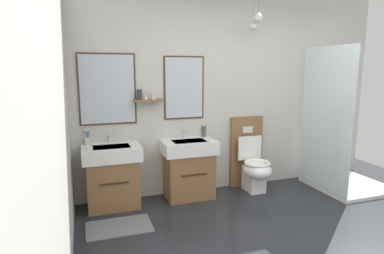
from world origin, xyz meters
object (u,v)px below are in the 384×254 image
toilet (251,163)px  toothbrush_cup (87,140)px  vanity_sink_left (112,175)px  vanity_sink_right (189,167)px  soap_dispenser (204,131)px  shower_tray (340,161)px

toilet → toothbrush_cup: bearing=175.7°
vanity_sink_left → vanity_sink_right: (0.97, 0.00, 0.00)m
vanity_sink_left → soap_dispenser: size_ratio=4.22×
vanity_sink_left → shower_tray: shower_tray is taller
vanity_sink_right → shower_tray: 2.11m
soap_dispenser → vanity_sink_left: bearing=-172.6°
vanity_sink_right → soap_dispenser: bearing=30.5°
vanity_sink_right → toothbrush_cup: 1.31m
toilet → shower_tray: 1.23m
vanity_sink_left → soap_dispenser: (1.24, 0.16, 0.44)m
vanity_sink_left → vanity_sink_right: size_ratio=1.00×
vanity_sink_left → vanity_sink_right: 0.97m
vanity_sink_left → toothbrush_cup: bearing=150.1°
vanity_sink_left → toilet: bearing=-0.3°
soap_dispenser → shower_tray: size_ratio=0.09×
vanity_sink_right → toilet: 0.91m
vanity_sink_right → vanity_sink_left: bearing=180.0°
vanity_sink_right → toothbrush_cup: (-1.23, 0.15, 0.42)m
toilet → vanity_sink_left: bearing=179.7°
shower_tray → toothbrush_cup: bearing=170.5°
vanity_sink_right → toothbrush_cup: toothbrush_cup is taller
toilet → shower_tray: shower_tray is taller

